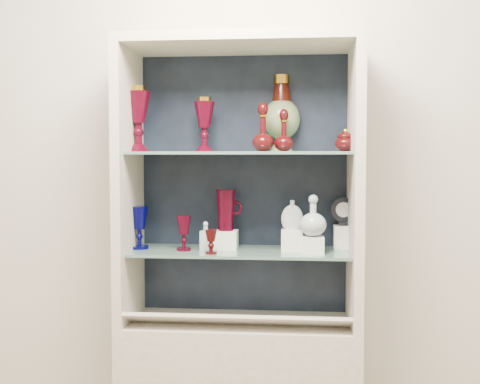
# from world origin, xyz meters

# --- Properties ---
(wall_back) EXTENTS (3.50, 0.02, 2.80)m
(wall_back) POSITION_xyz_m (0.00, 1.75, 1.40)
(wall_back) COLOR beige
(wall_back) RESTS_ON ground
(cabinet_back_panel) EXTENTS (0.98, 0.02, 1.15)m
(cabinet_back_panel) POSITION_xyz_m (0.00, 1.72, 1.32)
(cabinet_back_panel) COLOR black
(cabinet_back_panel) RESTS_ON cabinet_base
(cabinet_side_left) EXTENTS (0.04, 0.40, 1.15)m
(cabinet_side_left) POSITION_xyz_m (-0.48, 1.53, 1.32)
(cabinet_side_left) COLOR #B9AF9D
(cabinet_side_left) RESTS_ON cabinet_base
(cabinet_side_right) EXTENTS (0.04, 0.40, 1.15)m
(cabinet_side_right) POSITION_xyz_m (0.48, 1.53, 1.32)
(cabinet_side_right) COLOR #B9AF9D
(cabinet_side_right) RESTS_ON cabinet_base
(cabinet_top_cap) EXTENTS (1.00, 0.40, 0.04)m
(cabinet_top_cap) POSITION_xyz_m (0.00, 1.53, 1.92)
(cabinet_top_cap) COLOR #B9AF9D
(cabinet_top_cap) RESTS_ON cabinet_side_left
(shelf_lower) EXTENTS (0.92, 0.34, 0.01)m
(shelf_lower) POSITION_xyz_m (0.00, 1.55, 1.04)
(shelf_lower) COLOR slate
(shelf_lower) RESTS_ON cabinet_side_left
(shelf_upper) EXTENTS (0.92, 0.34, 0.01)m
(shelf_upper) POSITION_xyz_m (0.00, 1.55, 1.46)
(shelf_upper) COLOR slate
(shelf_upper) RESTS_ON cabinet_side_left
(label_ledge) EXTENTS (0.92, 0.17, 0.09)m
(label_ledge) POSITION_xyz_m (0.00, 1.42, 0.78)
(label_ledge) COLOR #B9AF9D
(label_ledge) RESTS_ON cabinet_base
(label_card_0) EXTENTS (0.10, 0.06, 0.03)m
(label_card_0) POSITION_xyz_m (-0.29, 1.42, 0.80)
(label_card_0) COLOR white
(label_card_0) RESTS_ON label_ledge
(label_card_1) EXTENTS (0.10, 0.06, 0.03)m
(label_card_1) POSITION_xyz_m (0.01, 1.42, 0.80)
(label_card_1) COLOR white
(label_card_1) RESTS_ON label_ledge
(pedestal_lamp_left) EXTENTS (0.14, 0.14, 0.28)m
(pedestal_lamp_left) POSITION_xyz_m (-0.44, 1.55, 1.61)
(pedestal_lamp_left) COLOR #410413
(pedestal_lamp_left) RESTS_ON shelf_upper
(pedestal_lamp_right) EXTENTS (0.11, 0.11, 0.23)m
(pedestal_lamp_right) POSITION_xyz_m (-0.16, 1.59, 1.59)
(pedestal_lamp_right) COLOR #410413
(pedestal_lamp_right) RESTS_ON shelf_upper
(enamel_urn) EXTENTS (0.20, 0.20, 0.34)m
(enamel_urn) POSITION_xyz_m (0.17, 1.68, 1.64)
(enamel_urn) COLOR #0C471E
(enamel_urn) RESTS_ON shelf_upper
(ruby_decanter_a) EXTENTS (0.10, 0.10, 0.23)m
(ruby_decanter_a) POSITION_xyz_m (0.10, 1.52, 1.58)
(ruby_decanter_a) COLOR #44090A
(ruby_decanter_a) RESTS_ON shelf_upper
(ruby_decanter_b) EXTENTS (0.11, 0.11, 0.19)m
(ruby_decanter_b) POSITION_xyz_m (0.18, 1.55, 1.56)
(ruby_decanter_b) COLOR #44090A
(ruby_decanter_b) RESTS_ON shelf_upper
(lidded_bowl) EXTENTS (0.11, 0.11, 0.10)m
(lidded_bowl) POSITION_xyz_m (0.44, 1.56, 1.52)
(lidded_bowl) COLOR #44090A
(lidded_bowl) RESTS_ON shelf_upper
(cobalt_goblet) EXTENTS (0.10, 0.10, 0.19)m
(cobalt_goblet) POSITION_xyz_m (-0.44, 1.55, 1.14)
(cobalt_goblet) COLOR #000045
(cobalt_goblet) RESTS_ON shelf_lower
(ruby_goblet_tall) EXTENTS (0.08, 0.08, 0.15)m
(ruby_goblet_tall) POSITION_xyz_m (-0.24, 1.52, 1.12)
(ruby_goblet_tall) COLOR #410413
(ruby_goblet_tall) RESTS_ON shelf_lower
(ruby_goblet_small) EXTENTS (0.06, 0.06, 0.10)m
(ruby_goblet_small) POSITION_xyz_m (-0.11, 1.44, 1.10)
(ruby_goblet_small) COLOR #44090A
(ruby_goblet_small) RESTS_ON shelf_lower
(riser_ruby_pitcher) EXTENTS (0.10, 0.10, 0.08)m
(riser_ruby_pitcher) POSITION_xyz_m (-0.07, 1.58, 1.09)
(riser_ruby_pitcher) COLOR silver
(riser_ruby_pitcher) RESTS_ON shelf_lower
(ruby_pitcher) EXTENTS (0.15, 0.12, 0.18)m
(ruby_pitcher) POSITION_xyz_m (-0.07, 1.58, 1.22)
(ruby_pitcher) COLOR #410413
(ruby_pitcher) RESTS_ON riser_ruby_pitcher
(clear_square_bottle) EXTENTS (0.05, 0.05, 0.12)m
(clear_square_bottle) POSITION_xyz_m (-0.15, 1.53, 1.11)
(clear_square_bottle) COLOR #9CADB2
(clear_square_bottle) RESTS_ON shelf_lower
(riser_flat_flask) EXTENTS (0.09, 0.09, 0.09)m
(riser_flat_flask) POSITION_xyz_m (0.22, 1.55, 1.09)
(riser_flat_flask) COLOR silver
(riser_flat_flask) RESTS_ON shelf_lower
(flat_flask) EXTENTS (0.09, 0.04, 0.13)m
(flat_flask) POSITION_xyz_m (0.22, 1.55, 1.20)
(flat_flask) COLOR #AAB4BF
(flat_flask) RESTS_ON riser_flat_flask
(riser_clear_round_decanter) EXTENTS (0.09, 0.09, 0.07)m
(riser_clear_round_decanter) POSITION_xyz_m (0.31, 1.49, 1.08)
(riser_clear_round_decanter) COLOR silver
(riser_clear_round_decanter) RESTS_ON shelf_lower
(clear_round_decanter) EXTENTS (0.12, 0.12, 0.16)m
(clear_round_decanter) POSITION_xyz_m (0.31, 1.49, 1.20)
(clear_round_decanter) COLOR #9CADB2
(clear_round_decanter) RESTS_ON riser_clear_round_decanter
(riser_cameo_medallion) EXTENTS (0.08, 0.08, 0.10)m
(riser_cameo_medallion) POSITION_xyz_m (0.44, 1.64, 1.10)
(riser_cameo_medallion) COLOR silver
(riser_cameo_medallion) RESTS_ON shelf_lower
(cameo_medallion) EXTENTS (0.11, 0.04, 0.13)m
(cameo_medallion) POSITION_xyz_m (0.44, 1.64, 1.21)
(cameo_medallion) COLOR black
(cameo_medallion) RESTS_ON riser_cameo_medallion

